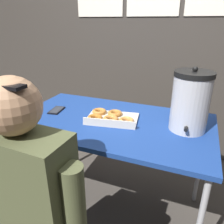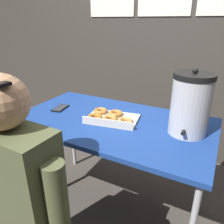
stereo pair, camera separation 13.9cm
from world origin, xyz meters
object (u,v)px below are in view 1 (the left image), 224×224
(coffee_urn, at_px, (190,102))
(cell_phone, at_px, (56,110))
(person_seated, at_px, (32,213))
(donut_box, at_px, (111,118))

(coffee_urn, bearing_deg, cell_phone, -176.49)
(coffee_urn, height_order, person_seated, person_seated)
(donut_box, xyz_separation_m, person_seated, (-0.11, -0.68, -0.21))
(donut_box, bearing_deg, cell_phone, 170.27)
(donut_box, height_order, coffee_urn, coffee_urn)
(donut_box, relative_size, coffee_urn, 0.96)
(person_seated, bearing_deg, coffee_urn, -126.54)
(coffee_urn, height_order, cell_phone, coffee_urn)
(donut_box, height_order, person_seated, person_seated)
(donut_box, distance_m, cell_phone, 0.44)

